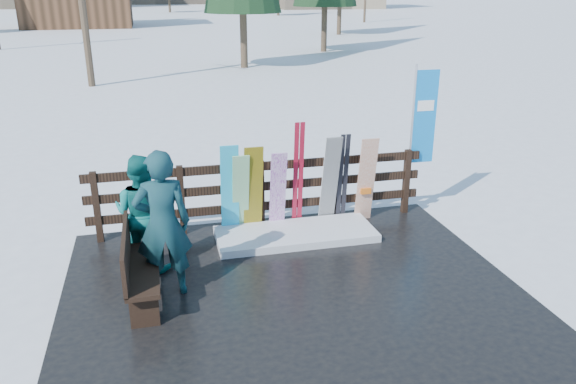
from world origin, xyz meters
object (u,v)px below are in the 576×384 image
object	(u,v)px
snowboard_0	(230,190)
snowboard_5	(366,180)
bench	(136,265)
person_back	(142,213)
snowboard_2	(253,189)
person_front	(163,224)
snowboard_1	(241,194)
rental_flag	(421,123)
snowboard_3	(278,191)
snowboard_4	(330,181)

from	to	relation	value
snowboard_0	snowboard_5	xyz separation A→B (m)	(2.30, -0.00, -0.02)
bench	snowboard_0	size ratio (longest dim) A/B	0.98
person_back	snowboard_5	bearing A→B (deg)	-139.90
snowboard_2	person_front	distance (m)	2.20
snowboard_1	rental_flag	world-z (taller)	rental_flag
snowboard_2	person_back	bearing A→B (deg)	-154.30
snowboard_2	snowboard_5	distance (m)	1.93
snowboard_0	snowboard_3	distance (m)	0.79
snowboard_3	snowboard_4	size ratio (longest dim) A/B	0.86
snowboard_0	snowboard_4	distance (m)	1.66
snowboard_4	person_front	world-z (taller)	person_front
snowboard_0	snowboard_4	bearing A→B (deg)	-0.00
snowboard_1	snowboard_3	world-z (taller)	snowboard_1
snowboard_1	rental_flag	distance (m)	3.34
snowboard_0	rental_flag	xyz separation A→B (m)	(3.37, 0.27, 0.84)
snowboard_4	snowboard_1	bearing A→B (deg)	180.00
snowboard_0	person_back	xyz separation A→B (m)	(-1.35, -0.83, 0.08)
snowboard_1	person_back	bearing A→B (deg)	-151.36
snowboard_1	snowboard_5	distance (m)	2.13
snowboard_4	bench	bearing A→B (deg)	-150.15
snowboard_0	snowboard_4	xyz separation A→B (m)	(1.66, -0.00, 0.02)
snowboard_4	snowboard_5	distance (m)	0.64
rental_flag	person_back	distance (m)	4.90
snowboard_3	rental_flag	bearing A→B (deg)	5.97
snowboard_0	person_front	xyz separation A→B (m)	(-1.08, -1.64, 0.22)
rental_flag	person_front	xyz separation A→B (m)	(-4.44, -1.91, -0.63)
bench	snowboard_0	bearing A→B (deg)	51.00
snowboard_1	rental_flag	bearing A→B (deg)	4.83
bench	snowboard_4	bearing A→B (deg)	29.85
snowboard_1	snowboard_4	xyz separation A→B (m)	(1.49, 0.00, 0.10)
snowboard_2	rental_flag	size ratio (longest dim) A/B	0.58
snowboard_0	snowboard_4	world-z (taller)	snowboard_4
snowboard_2	person_front	bearing A→B (deg)	-131.57
snowboard_5	snowboard_4	bearing A→B (deg)	180.00
snowboard_3	rental_flag	world-z (taller)	rental_flag
snowboard_3	person_front	size ratio (longest dim) A/B	0.70
snowboard_0	snowboard_1	bearing A→B (deg)	-0.00
bench	snowboard_5	xyz separation A→B (m)	(3.75, 1.78, 0.23)
snowboard_1	snowboard_2	distance (m)	0.21
snowboard_5	rental_flag	world-z (taller)	rental_flag
bench	snowboard_3	distance (m)	2.86
rental_flag	person_front	bearing A→B (deg)	-156.74
snowboard_4	rental_flag	world-z (taller)	rental_flag
snowboard_0	rental_flag	distance (m)	3.48
person_front	person_back	distance (m)	0.87
person_front	snowboard_4	bearing A→B (deg)	-150.58
snowboard_2	snowboard_3	xyz separation A→B (m)	(0.41, 0.00, -0.06)
bench	snowboard_5	bearing A→B (deg)	25.45
snowboard_1	bench	bearing A→B (deg)	-132.18
bench	snowboard_4	xyz separation A→B (m)	(3.11, 1.78, 0.27)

